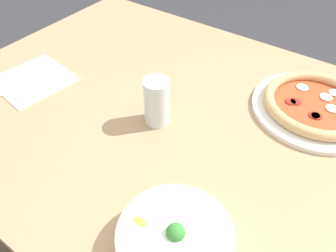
# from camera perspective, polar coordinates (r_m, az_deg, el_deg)

# --- Properties ---
(dining_table) EXTENTS (1.39, 0.91, 0.76)m
(dining_table) POSITION_cam_1_polar(r_m,az_deg,el_deg) (0.86, 4.78, -4.29)
(dining_table) COLOR tan
(dining_table) RESTS_ON ground_plane
(pizza) EXTENTS (0.31, 0.31, 0.04)m
(pizza) POSITION_cam_1_polar(r_m,az_deg,el_deg) (0.89, 24.32, 3.30)
(pizza) COLOR white
(pizza) RESTS_ON dining_table
(bowl) EXTENTS (0.20, 0.20, 0.07)m
(bowl) POSITION_cam_1_polar(r_m,az_deg,el_deg) (0.57, 1.23, -19.12)
(bowl) COLOR white
(bowl) RESTS_ON dining_table
(napkin) EXTENTS (0.21, 0.21, 0.00)m
(napkin) POSITION_cam_1_polar(r_m,az_deg,el_deg) (1.00, -22.43, 7.43)
(napkin) COLOR white
(napkin) RESTS_ON dining_table
(fork) EXTENTS (0.03, 0.17, 0.00)m
(fork) POSITION_cam_1_polar(r_m,az_deg,el_deg) (0.98, -21.43, 7.18)
(fork) COLOR silver
(fork) RESTS_ON napkin
(knife) EXTENTS (0.03, 0.20, 0.01)m
(knife) POSITION_cam_1_polar(r_m,az_deg,el_deg) (1.02, -22.93, 8.26)
(knife) COLOR silver
(knife) RESTS_ON napkin
(glass) EXTENTS (0.06, 0.06, 0.12)m
(glass) POSITION_cam_1_polar(r_m,az_deg,el_deg) (0.76, -1.96, 4.21)
(glass) COLOR silver
(glass) RESTS_ON dining_table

